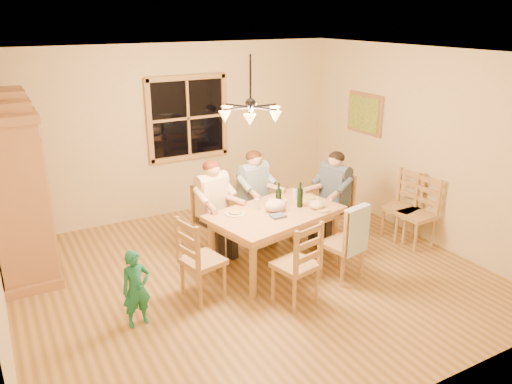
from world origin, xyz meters
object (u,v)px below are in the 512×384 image
chair_far_right (254,220)px  chair_spare_front (415,225)px  chandelier (251,112)px  chair_end_left (203,272)px  wine_bottle_b (300,195)px  armoire (17,193)px  chair_spare_back (400,218)px  adult_plaid_man (254,185)px  adult_slate_man (334,186)px  chair_end_right (332,221)px  chair_far_left (214,234)px  dining_table (275,219)px  chair_near_left (295,277)px  chair_near_right (342,255)px  child (136,289)px  wine_bottle_a (279,195)px  adult_woman (213,197)px

chair_far_right → chair_spare_front: same height
chandelier → chair_end_left: chandelier is taller
chair_far_right → wine_bottle_b: wine_bottle_b is taller
armoire → chair_spare_back: 5.17m
chair_far_right → adult_plaid_man: 0.54m
chair_far_right → adult_slate_man: adult_slate_man is taller
armoire → chair_end_right: bearing=-16.5°
chair_end_left → chair_spare_front: bearing=74.3°
chair_end_left → chair_spare_front: 3.16m
armoire → wine_bottle_b: armoire is taller
chair_far_left → chair_far_right: bearing=180.0°
dining_table → chair_end_left: size_ratio=1.82×
chandelier → wine_bottle_b: 1.38m
chair_near_left → chair_end_right: same height
chair_far_left → wine_bottle_b: bearing=131.0°
chair_far_left → chair_end_right: same height
chair_near_right → chair_spare_front: size_ratio=1.00×
chandelier → adult_slate_man: chandelier is taller
chair_near_right → chair_end_left: same height
chair_far_left → chair_spare_front: 2.83m
chair_far_right → child: size_ratio=1.17×
chair_far_right → chair_spare_front: 2.27m
armoire → wine_bottle_a: size_ratio=6.97×
armoire → chair_spare_front: 5.26m
dining_table → chair_end_left: 1.18m
adult_slate_man → chair_spare_back: size_ratio=0.88×
armoire → child: 2.14m
armoire → wine_bottle_a: (2.94, -1.30, -0.13)m
chair_end_right → chair_spare_front: (0.94, -0.67, 0.00)m
adult_woman → chair_spare_back: size_ratio=0.88×
dining_table → chair_near_right: 0.94m
dining_table → chair_far_right: 0.90m
chandelier → dining_table: (0.40, 0.10, -1.42)m
chair_near_left → chair_near_right: size_ratio=1.00×
chair_near_left → adult_woman: adult_woman is taller
chair_end_left → wine_bottle_b: (1.46, 0.22, 0.62)m
chair_near_right → chair_spare_front: bearing=-3.1°
chandelier → armoire: (-2.42, 1.51, -1.02)m
chair_far_left → adult_slate_man: bearing=153.4°
armoire → chair_far_right: armoire is taller
chandelier → chair_near_left: chandelier is taller
adult_slate_man → wine_bottle_a: (-1.00, -0.14, 0.08)m
chair_near_right → adult_slate_man: size_ratio=1.13×
chair_far_right → adult_woman: bearing=-0.0°
chair_end_right → adult_woman: size_ratio=1.13×
dining_table → adult_woman: (-0.56, 0.67, 0.19)m
chair_near_left → wine_bottle_b: size_ratio=3.00×
adult_slate_man → wine_bottle_b: bearing=96.9°
armoire → adult_slate_man: bearing=-16.5°
adult_plaid_man → armoire: bearing=-23.4°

